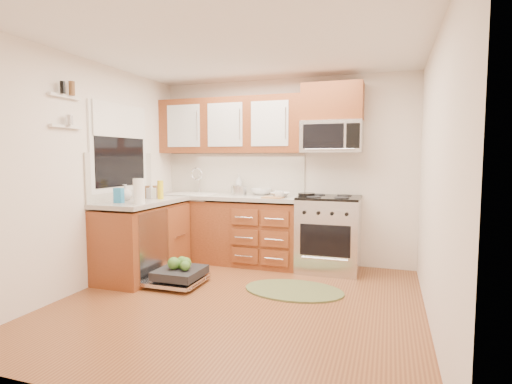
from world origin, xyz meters
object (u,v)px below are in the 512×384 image
(sink, at_px, (192,203))
(bowl_a, at_px, (280,195))
(upper_cabinets, at_px, (230,126))
(rug, at_px, (294,290))
(bowl_b, at_px, (261,192))
(dishwasher, at_px, (177,276))
(range, at_px, (329,234))
(skillet, at_px, (306,195))
(cutting_board, at_px, (273,197))
(microwave, at_px, (332,137))
(paper_towel_roll, at_px, (139,191))
(stock_pot, at_px, (239,190))
(cup, at_px, (279,194))

(sink, bearing_deg, bowl_a, -0.53)
(upper_cabinets, xyz_separation_m, rug, (1.17, -1.07, -1.86))
(bowl_a, bearing_deg, bowl_b, 148.90)
(sink, height_order, dishwasher, sink)
(upper_cabinets, relative_size, bowl_b, 7.29)
(sink, relative_size, rug, 0.58)
(rug, bearing_deg, range, 75.73)
(rug, height_order, skillet, skillet)
(cutting_board, bearing_deg, rug, -58.02)
(microwave, bearing_deg, sink, -176.15)
(skillet, bearing_deg, upper_cabinets, 169.52)
(microwave, distance_m, sink, 2.13)
(range, distance_m, cutting_board, 0.85)
(sink, relative_size, cutting_board, 2.45)
(microwave, xyz_separation_m, skillet, (-0.28, -0.18, -0.73))
(microwave, relative_size, bowl_b, 2.70)
(rug, relative_size, paper_towel_roll, 3.83)
(paper_towel_roll, distance_m, bowl_b, 1.73)
(microwave, xyz_separation_m, paper_towel_roll, (-1.93, -1.37, -0.63))
(sink, distance_m, skillet, 1.66)
(upper_cabinets, distance_m, microwave, 1.42)
(range, xyz_separation_m, bowl_b, (-0.95, 0.17, 0.49))
(rug, bearing_deg, bowl_b, 123.29)
(bowl_a, relative_size, bowl_b, 0.87)
(skillet, distance_m, stock_pot, 0.96)
(stock_pot, xyz_separation_m, cup, (0.63, -0.22, -0.02))
(sink, xyz_separation_m, skillet, (1.65, -0.05, 0.17))
(bowl_a, height_order, bowl_b, bowl_b)
(bowl_b, bearing_deg, cup, -45.00)
(sink, relative_size, dishwasher, 0.89)
(cutting_board, bearing_deg, skillet, 20.07)
(rug, height_order, cutting_board, cutting_board)
(stock_pot, distance_m, bowl_b, 0.31)
(rug, xyz_separation_m, bowl_a, (-0.40, 0.90, 0.95))
(bowl_b, bearing_deg, microwave, -3.00)
(paper_towel_roll, relative_size, cup, 2.32)
(sink, height_order, paper_towel_roll, paper_towel_roll)
(microwave, height_order, bowl_a, microwave)
(cutting_board, xyz_separation_m, bowl_b, (-0.27, 0.38, 0.03))
(range, height_order, stock_pot, stock_pot)
(upper_cabinets, height_order, stock_pot, upper_cabinets)
(cup, bearing_deg, skillet, 19.81)
(dishwasher, bearing_deg, upper_cabinets, 83.96)
(stock_pot, height_order, cup, stock_pot)
(range, bearing_deg, paper_towel_roll, -147.02)
(stock_pot, bearing_deg, cutting_board, -24.32)
(upper_cabinets, bearing_deg, stock_pot, -31.83)
(upper_cabinets, bearing_deg, skillet, -10.48)
(microwave, xyz_separation_m, cutting_board, (-0.68, -0.33, -0.77))
(sink, bearing_deg, cutting_board, -9.11)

